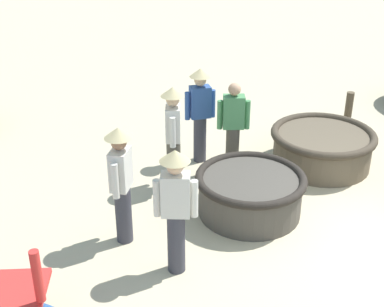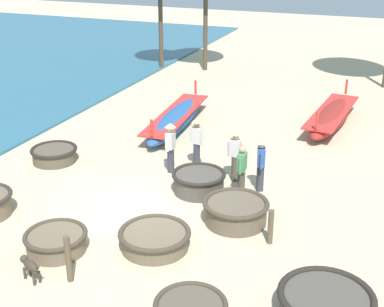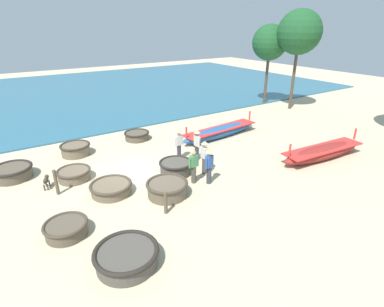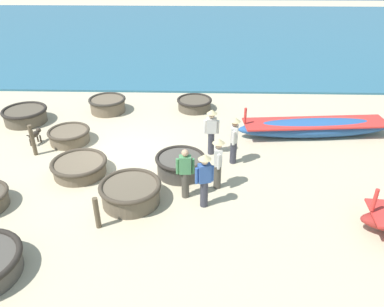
# 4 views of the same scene
# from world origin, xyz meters

# --- Properties ---
(ground_plane) EXTENTS (80.00, 80.00, 0.00)m
(ground_plane) POSITION_xyz_m (0.00, 0.00, 0.00)
(ground_plane) COLOR #C6B793
(coracle_front_left) EXTENTS (1.77, 1.77, 0.63)m
(coracle_front_left) POSITION_xyz_m (2.53, 0.66, 0.34)
(coracle_front_left) COLOR brown
(coracle_front_left) RESTS_ON ground
(coracle_center) EXTENTS (1.61, 1.61, 0.63)m
(coracle_center) POSITION_xyz_m (0.97, 1.99, 0.34)
(coracle_center) COLOR #4C473F
(coracle_center) RESTS_ON ground
(coracle_weathered) EXTENTS (1.79, 1.79, 0.48)m
(coracle_weathered) POSITION_xyz_m (1.06, -1.25, 0.26)
(coracle_weathered) COLOR brown
(coracle_weathered) RESTS_ON ground
(coracle_beside_post) EXTENTS (1.97, 1.97, 0.56)m
(coracle_beside_post) POSITION_xyz_m (5.33, -2.27, 0.31)
(coracle_beside_post) COLOR #4C473F
(coracle_beside_post) RESTS_ON ground
(coracle_far_right) EXTENTS (1.54, 1.54, 0.50)m
(coracle_far_right) POSITION_xyz_m (-1.10, -2.26, 0.27)
(coracle_far_right) COLOR brown
(coracle_far_right) RESTS_ON ground
(coracle_upturned) EXTENTS (1.56, 1.56, 0.50)m
(coracle_upturned) POSITION_xyz_m (-4.36, 2.31, 0.27)
(coracle_upturned) COLOR brown
(coracle_upturned) RESTS_ON ground
(long_boat_red_hull) EXTENTS (1.59, 5.99, 1.21)m
(long_boat_red_hull) POSITION_xyz_m (-1.89, 6.98, 0.35)
(long_boat_red_hull) COLOR #285693
(long_boat_red_hull) RESTS_ON ground
(long_boat_ochre_hull) EXTENTS (1.57, 5.51, 1.29)m
(long_boat_ochre_hull) POSITION_xyz_m (3.78, 9.45, 0.37)
(long_boat_ochre_hull) COLOR maroon
(long_boat_ochre_hull) RESTS_ON ground
(fisherman_crouching) EXTENTS (0.53, 0.36, 1.67)m
(fisherman_crouching) POSITION_xyz_m (1.72, 3.14, 0.96)
(fisherman_crouching) COLOR #4C473D
(fisherman_crouching) RESTS_ON ground
(fisherman_hauling) EXTENTS (0.36, 0.53, 1.67)m
(fisherman_hauling) POSITION_xyz_m (-0.37, 2.99, 0.96)
(fisherman_hauling) COLOR #383842
(fisherman_hauling) RESTS_ON ground
(fisherman_standing_right) EXTENTS (0.23, 0.53, 1.57)m
(fisherman_standing_right) POSITION_xyz_m (2.21, 2.20, 0.84)
(fisherman_standing_right) COLOR #4C473D
(fisherman_standing_right) RESTS_ON ground
(fisherman_standing_left) EXTENTS (0.52, 0.36, 1.67)m
(fisherman_standing_left) POSITION_xyz_m (0.23, 3.72, 0.96)
(fisherman_standing_left) COLOR #383842
(fisherman_standing_left) RESTS_ON ground
(fisherman_by_coracle) EXTENTS (0.36, 0.51, 1.67)m
(fisherman_by_coracle) POSITION_xyz_m (2.64, 2.74, 0.96)
(fisherman_by_coracle) COLOR #383842
(fisherman_by_coracle) RESTS_ON ground
(dog) EXTENTS (0.66, 0.36, 0.55)m
(dog) POSITION_xyz_m (-0.94, -3.46, 0.37)
(dog) COLOR #3D3328
(dog) RESTS_ON ground
(mooring_post_shoreline) EXTENTS (0.14, 0.14, 1.14)m
(mooring_post_shoreline) POSITION_xyz_m (-0.11, -3.17, 0.57)
(mooring_post_shoreline) COLOR brown
(mooring_post_shoreline) RESTS_ON ground
(mooring_post_inland) EXTENTS (0.14, 0.14, 0.92)m
(mooring_post_inland) POSITION_xyz_m (3.63, -0.02, 0.46)
(mooring_post_inland) COLOR brown
(mooring_post_inland) RESTS_ON ground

